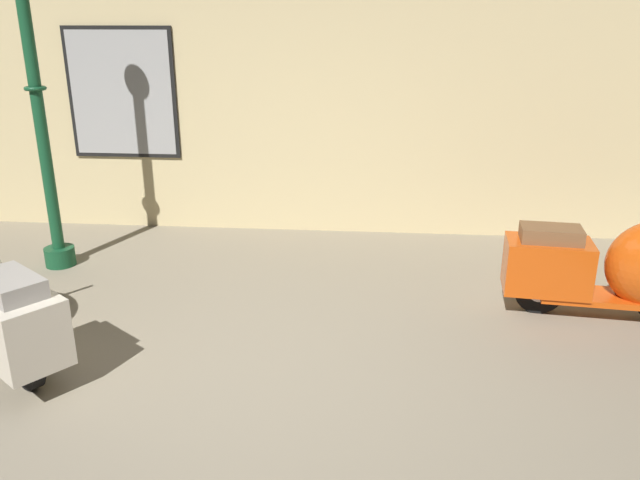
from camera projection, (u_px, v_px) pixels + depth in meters
name	position (u px, v px, depth m)	size (l,w,h in m)	color
ground_plane	(245.00, 401.00, 3.96)	(60.00, 60.00, 0.00)	gray
showroom_back_wall	(320.00, 63.00, 6.57)	(18.00, 0.63, 3.63)	#CCB784
scooter_1	(625.00, 267.00, 4.90)	(1.59, 0.59, 0.95)	black
lamppost	(37.00, 100.00, 5.59)	(0.28, 0.28, 3.13)	#144728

